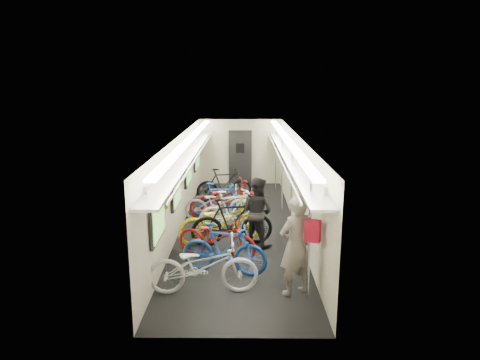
{
  "coord_description": "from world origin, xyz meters",
  "views": [
    {
      "loc": [
        0.13,
        -10.66,
        3.71
      ],
      "look_at": [
        0.03,
        0.52,
        1.15
      ],
      "focal_mm": 32.0,
      "sensor_mm": 36.0,
      "label": 1
    }
  ],
  "objects_px": {
    "bicycle_0": "(203,266)",
    "bicycle_1": "(224,249)",
    "passenger_near": "(296,246)",
    "passenger_mid": "(257,212)",
    "backpack": "(313,231)"
  },
  "relations": [
    {
      "from": "bicycle_0",
      "to": "bicycle_1",
      "type": "distance_m",
      "value": 0.86
    },
    {
      "from": "passenger_near",
      "to": "passenger_mid",
      "type": "bearing_deg",
      "value": -105.29
    },
    {
      "from": "bicycle_1",
      "to": "passenger_mid",
      "type": "bearing_deg",
      "value": -10.62
    },
    {
      "from": "bicycle_1",
      "to": "passenger_mid",
      "type": "distance_m",
      "value": 1.73
    },
    {
      "from": "bicycle_1",
      "to": "passenger_mid",
      "type": "height_order",
      "value": "passenger_mid"
    },
    {
      "from": "bicycle_1",
      "to": "backpack",
      "type": "xyz_separation_m",
      "value": [
        1.54,
        -1.06,
        0.76
      ]
    },
    {
      "from": "backpack",
      "to": "passenger_mid",
      "type": "bearing_deg",
      "value": 130.55
    },
    {
      "from": "bicycle_1",
      "to": "passenger_near",
      "type": "distance_m",
      "value": 1.57
    },
    {
      "from": "backpack",
      "to": "bicycle_1",
      "type": "bearing_deg",
      "value": 168.06
    },
    {
      "from": "bicycle_1",
      "to": "backpack",
      "type": "distance_m",
      "value": 2.02
    },
    {
      "from": "passenger_mid",
      "to": "bicycle_0",
      "type": "bearing_deg",
      "value": 100.79
    },
    {
      "from": "passenger_near",
      "to": "bicycle_1",
      "type": "bearing_deg",
      "value": -61.41
    },
    {
      "from": "backpack",
      "to": "bicycle_0",
      "type": "bearing_deg",
      "value": -165.52
    },
    {
      "from": "passenger_near",
      "to": "backpack",
      "type": "bearing_deg",
      "value": 103.96
    },
    {
      "from": "bicycle_0",
      "to": "passenger_near",
      "type": "height_order",
      "value": "passenger_near"
    }
  ]
}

